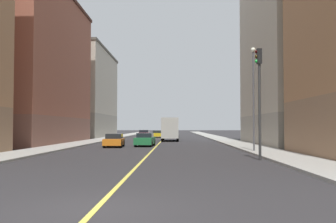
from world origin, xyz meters
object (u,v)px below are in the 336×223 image
(traffic_light_left_near, at_px, (259,89))
(car_yellow, at_px, (158,134))
(building_right_distant, at_px, (79,94))
(car_maroon, at_px, (144,134))
(building_right_midblock, at_px, (23,68))
(box_truck, at_px, (170,129))
(building_left_mid, at_px, (305,47))
(car_green, at_px, (145,140))
(street_lamp_left_near, at_px, (254,89))
(car_orange, at_px, (114,141))

(traffic_light_left_near, height_order, car_yellow, traffic_light_left_near)
(building_right_distant, bearing_deg, car_maroon, 6.44)
(building_right_distant, relative_size, car_maroon, 5.57)
(building_right_midblock, distance_m, box_truck, 20.29)
(building_left_mid, distance_m, car_green, 19.90)
(building_right_midblock, height_order, car_yellow, building_right_midblock)
(building_left_mid, relative_size, car_maroon, 5.18)
(building_right_midblock, relative_size, street_lamp_left_near, 2.91)
(building_right_midblock, relative_size, car_green, 5.27)
(car_green, bearing_deg, traffic_light_left_near, -63.33)
(building_left_mid, bearing_deg, building_right_distant, 137.78)
(building_right_midblock, distance_m, car_maroon, 30.82)
(building_right_midblock, distance_m, car_green, 17.76)
(building_right_distant, xyz_separation_m, car_maroon, (11.90, 1.34, -7.29))
(street_lamp_left_near, distance_m, car_yellow, 41.97)
(car_orange, bearing_deg, building_right_distant, 109.69)
(car_yellow, bearing_deg, building_right_midblock, -119.47)
(car_yellow, bearing_deg, building_left_mid, -59.08)
(car_green, height_order, car_maroon, car_maroon)
(building_right_distant, xyz_separation_m, street_lamp_left_near, (23.78, -40.83, -3.06))
(car_green, xyz_separation_m, box_truck, (2.34, 13.91, 1.00))
(car_green, xyz_separation_m, car_orange, (-2.85, -1.69, -0.02))
(car_orange, bearing_deg, car_yellow, 85.36)
(building_left_mid, bearing_deg, car_yellow, 120.92)
(building_left_mid, distance_m, street_lamp_left_near, 15.52)
(building_right_midblock, xyz_separation_m, box_truck, (17.08, 8.29, -7.17))
(building_right_midblock, bearing_deg, building_left_mid, -5.27)
(car_yellow, relative_size, car_orange, 1.15)
(car_green, distance_m, car_orange, 3.32)
(car_maroon, bearing_deg, street_lamp_left_near, -74.27)
(car_orange, relative_size, box_truck, 0.52)
(building_left_mid, xyz_separation_m, building_right_distant, (-31.77, 28.82, -2.65))
(car_orange, xyz_separation_m, box_truck, (5.19, 15.61, 1.02))
(street_lamp_left_near, bearing_deg, box_truck, 106.09)
(building_right_midblock, bearing_deg, car_yellow, 60.53)
(building_right_distant, height_order, box_truck, building_right_distant)
(traffic_light_left_near, distance_m, street_lamp_left_near, 6.77)
(car_maroon, relative_size, car_orange, 1.01)
(building_right_midblock, bearing_deg, car_orange, -31.62)
(building_left_mid, height_order, street_lamp_left_near, building_left_mid)
(building_right_midblock, relative_size, building_right_distant, 1.01)
(car_yellow, xyz_separation_m, car_maroon, (-2.67, 1.45, 0.02))
(building_right_distant, distance_m, street_lamp_left_near, 47.35)
(car_green, xyz_separation_m, car_maroon, (-2.84, 32.86, -0.01))
(building_left_mid, distance_m, box_truck, 20.54)
(street_lamp_left_near, distance_m, box_truck, 24.40)
(car_yellow, bearing_deg, car_maroon, 151.51)
(box_truck, bearing_deg, car_maroon, 105.28)
(building_right_midblock, height_order, box_truck, building_right_midblock)
(building_left_mid, xyz_separation_m, traffic_light_left_near, (-9.01, -18.67, -6.36))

